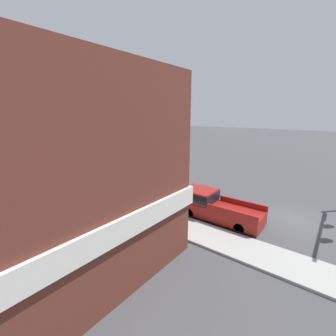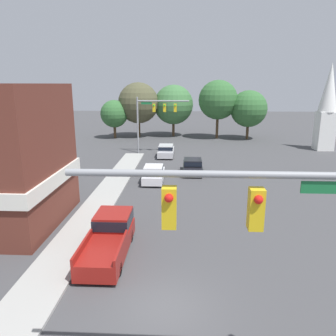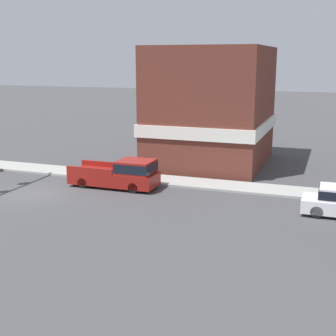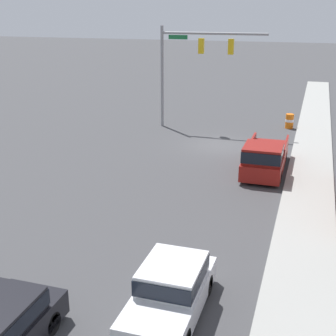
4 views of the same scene
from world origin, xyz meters
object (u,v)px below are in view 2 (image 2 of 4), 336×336
object	(u,v)px
car_second_ahead	(166,150)
car_oncoming	(193,166)
car_lead	(154,173)
pickup_truck_parked	(110,236)

from	to	relation	value
car_second_ahead	car_oncoming	bearing A→B (deg)	-68.44
car_oncoming	car_lead	bearing A→B (deg)	40.14
car_lead	car_second_ahead	xyz separation A→B (m)	(0.54, 11.18, -0.03)
car_lead	pickup_truck_parked	world-z (taller)	pickup_truck_parked
car_lead	car_second_ahead	world-z (taller)	car_lead
car_oncoming	car_second_ahead	bearing A→B (deg)	-68.44
car_second_ahead	car_lead	bearing A→B (deg)	-92.77
car_lead	car_second_ahead	distance (m)	11.19
car_lead	pickup_truck_parked	xyz separation A→B (m)	(-1.17, -13.29, 0.11)
car_second_ahead	pickup_truck_parked	world-z (taller)	pickup_truck_parked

